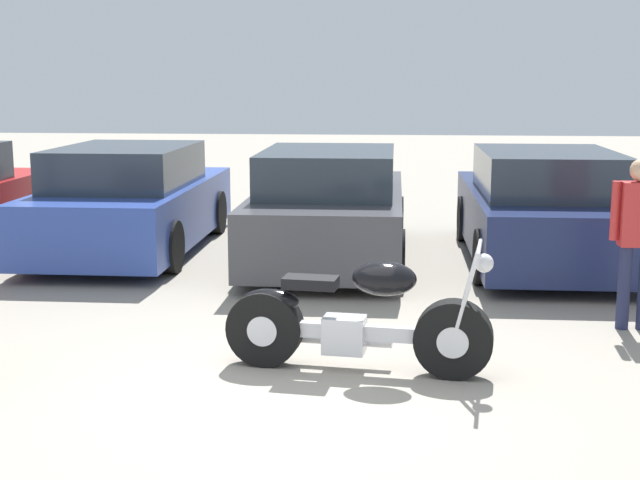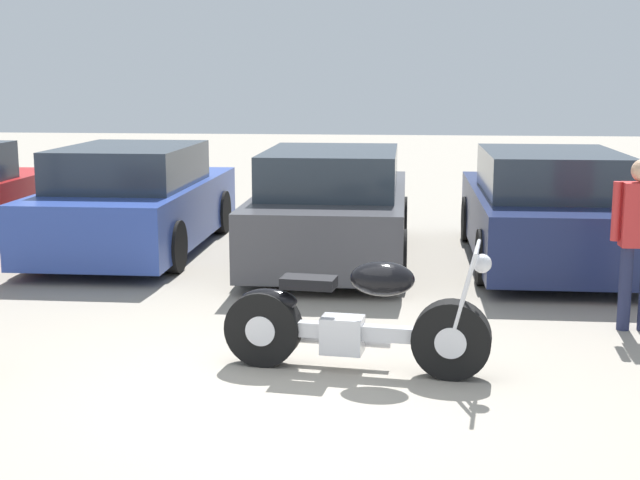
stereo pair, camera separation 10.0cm
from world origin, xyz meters
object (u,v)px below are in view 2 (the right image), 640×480
parked_car_navy (546,210)px  person_standing (639,230)px  parked_car_dark_grey (333,208)px  parked_car_blue (136,202)px  motorcycle (353,321)px

parked_car_navy → person_standing: bearing=-83.0°
parked_car_dark_grey → parked_car_blue: bearing=172.3°
motorcycle → parked_car_navy: size_ratio=0.48×
parked_car_blue → person_standing: size_ratio=2.77×
parked_car_navy → person_standing: (0.38, -3.07, 0.28)m
motorcycle → person_standing: (2.58, 1.44, 0.54)m
motorcycle → parked_car_blue: bearing=124.3°
person_standing → parked_car_dark_grey: bearing=136.2°
parked_car_blue → parked_car_navy: (5.47, -0.28, 0.00)m
parked_car_dark_grey → person_standing: (3.11, -2.98, 0.28)m
person_standing → parked_car_blue: bearing=150.1°
motorcycle → parked_car_blue: 5.80m
motorcycle → person_standing: bearing=29.1°
parked_car_dark_grey → person_standing: size_ratio=2.77×
motorcycle → parked_car_dark_grey: size_ratio=0.48×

